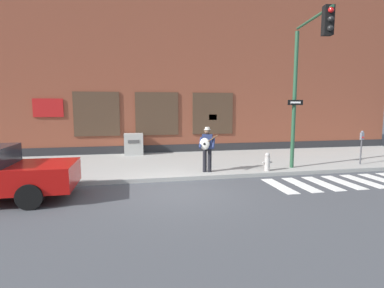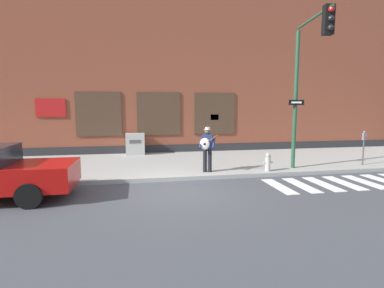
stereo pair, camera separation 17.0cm
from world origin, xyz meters
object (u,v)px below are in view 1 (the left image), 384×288
traffic_light (306,70)px  parking_meter (362,142)px  busker (207,146)px  utility_box (134,144)px  fire_hydrant (267,162)px

traffic_light → parking_meter: 4.48m
busker → parking_meter: (6.78, 0.16, -0.02)m
traffic_light → parking_meter: size_ratio=3.82×
busker → utility_box: 5.41m
traffic_light → fire_hydrant: traffic_light is taller
parking_meter → utility_box: 10.47m
busker → traffic_light: traffic_light is taller
busker → traffic_light: bearing=-13.5°
busker → traffic_light: (3.43, -0.82, 2.79)m
busker → fire_hydrant: size_ratio=2.41×
utility_box → fire_hydrant: utility_box is taller
traffic_light → busker: bearing=166.5°
traffic_light → parking_meter: bearing=16.3°
fire_hydrant → parking_meter: bearing=5.2°
traffic_light → fire_hydrant: size_ratio=7.84×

